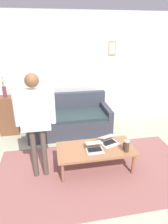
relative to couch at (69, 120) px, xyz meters
name	(u,v)px	position (x,y,z in m)	size (l,w,h in m)	color
ground_plane	(90,174)	(-0.17, 1.60, -0.31)	(7.68, 7.68, 0.00)	#AAAD91
area_rug	(97,171)	(-0.29, 1.55, -0.30)	(3.39, 1.85, 0.01)	#8F5752
back_wall	(72,71)	(-0.17, -0.60, 1.04)	(7.04, 0.11, 2.70)	silver
couch	(69,120)	(0.00, 0.00, 0.00)	(1.88, 0.89, 0.88)	#363A44
coffee_table	(96,150)	(-0.29, 1.45, 0.07)	(1.32, 0.63, 0.42)	#96623F
laptop_left	(94,148)	(-0.26, 1.50, 0.15)	(0.29, 0.29, 0.14)	silver
laptop_center	(109,141)	(-0.56, 1.33, 0.16)	(0.38, 0.37, 0.16)	silver
french_press	(127,146)	(-0.76, 1.63, 0.21)	(0.11, 0.09, 0.23)	#4C3323
side_shelf	(8,115)	(1.39, -0.19, 0.14)	(0.42, 0.32, 0.90)	brown
flower_vase	(4,90)	(1.39, -0.19, 0.77)	(0.08, 0.09, 0.48)	brown
person_standing	(35,115)	(0.65, 1.45, 0.80)	(0.60, 0.20, 1.73)	brown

